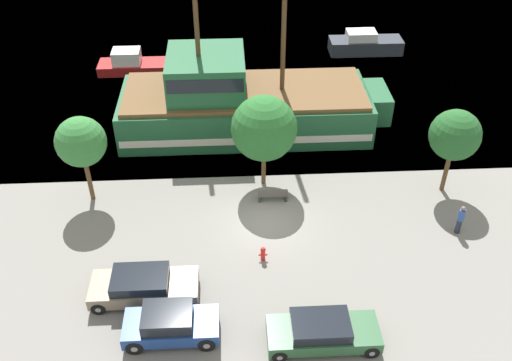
% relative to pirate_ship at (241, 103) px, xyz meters
% --- Properties ---
extents(ground_plane, '(160.00, 160.00, 0.00)m').
position_rel_pirate_ship_xyz_m(ground_plane, '(0.87, -9.20, -1.81)').
color(ground_plane, gray).
extents(pirate_ship, '(16.55, 5.90, 10.81)m').
position_rel_pirate_ship_xyz_m(pirate_ship, '(0.00, 0.00, 0.00)').
color(pirate_ship, '#1E5633').
rests_on(pirate_ship, water_surface).
extents(moored_boat_dockside, '(5.04, 1.99, 1.70)m').
position_rel_pirate_ship_xyz_m(moored_boat_dockside, '(-7.91, 8.41, -1.19)').
color(moored_boat_dockside, maroon).
rests_on(moored_boat_dockside, water_surface).
extents(moored_boat_outer, '(5.68, 1.93, 1.76)m').
position_rel_pirate_ship_xyz_m(moored_boat_outer, '(10.15, 10.83, -1.12)').
color(moored_boat_outer, '#2D333D').
rests_on(moored_boat_outer, water_surface).
extents(parked_car_curb_front, '(4.52, 1.86, 1.28)m').
position_rel_pirate_ship_xyz_m(parked_car_curb_front, '(2.72, -16.65, -1.16)').
color(parked_car_curb_front, '#2D5B38').
rests_on(parked_car_curb_front, ground_plane).
extents(parked_car_curb_mid, '(3.87, 1.79, 1.46)m').
position_rel_pirate_ship_xyz_m(parked_car_curb_mid, '(-3.40, -16.01, -1.08)').
color(parked_car_curb_mid, navy).
rests_on(parked_car_curb_mid, ground_plane).
extents(parked_car_curb_rear, '(4.68, 1.95, 1.31)m').
position_rel_pirate_ship_xyz_m(parked_car_curb_rear, '(-4.71, -13.81, -1.15)').
color(parked_car_curb_rear, '#7F705B').
rests_on(parked_car_curb_rear, ground_plane).
extents(fire_hydrant, '(0.42, 0.25, 0.76)m').
position_rel_pirate_ship_xyz_m(fire_hydrant, '(0.64, -11.83, -1.40)').
color(fire_hydrant, red).
rests_on(fire_hydrant, ground_plane).
extents(bench_promenade_east, '(1.54, 0.45, 0.85)m').
position_rel_pirate_ship_xyz_m(bench_promenade_east, '(1.44, -7.50, -1.38)').
color(bench_promenade_east, '#4C4742').
rests_on(bench_promenade_east, ground_plane).
extents(pedestrian_walking_near, '(0.32, 0.32, 1.65)m').
position_rel_pirate_ship_xyz_m(pedestrian_walking_near, '(10.46, -10.43, -0.98)').
color(pedestrian_walking_near, '#232838').
rests_on(pedestrian_walking_near, ground_plane).
extents(tree_row_east, '(2.57, 2.57, 4.92)m').
position_rel_pirate_ship_xyz_m(tree_row_east, '(-8.20, -6.73, 1.80)').
color(tree_row_east, brown).
rests_on(tree_row_east, ground_plane).
extents(tree_row_mideast, '(3.48, 3.48, 5.30)m').
position_rel_pirate_ship_xyz_m(tree_row_mideast, '(1.05, -5.84, 1.74)').
color(tree_row_mideast, brown).
rests_on(tree_row_mideast, ground_plane).
extents(tree_row_midwest, '(2.65, 2.65, 4.86)m').
position_rel_pirate_ship_xyz_m(tree_row_midwest, '(10.79, -6.97, 1.71)').
color(tree_row_midwest, brown).
rests_on(tree_row_midwest, ground_plane).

